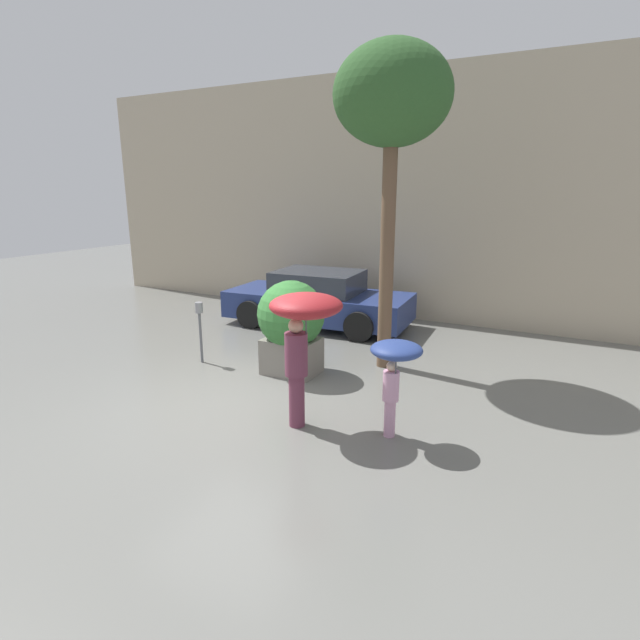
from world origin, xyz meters
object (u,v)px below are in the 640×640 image
Objects in this scene: planter_box at (291,323)px; parked_car_near at (318,300)px; person_adult at (303,322)px; parking_meter at (200,319)px; person_child at (395,362)px; street_tree at (392,101)px.

planter_box reaches higher than parked_car_near.
person_adult is 3.43m from parking_meter.
parked_car_near is (-1.11, 3.14, -0.31)m from planter_box.
street_tree is at bearing 151.18° from person_child.
planter_box is 0.30× the size of street_tree.
planter_box reaches higher than person_child.
person_adult is 1.31m from person_child.
parking_meter is (-4.26, 1.20, -0.22)m from person_child.
street_tree is at bearing -133.49° from parked_car_near.
person_adult is at bearing -130.92° from person_child.
planter_box is 0.89× the size of person_adult.
parked_car_near is at bearing 165.78° from person_child.
parked_car_near is 3.53m from parking_meter.
person_child is 5.86m from parked_car_near.
person_adult is at bearing -92.27° from street_tree.
person_child is at bearing -146.51° from parked_car_near.
planter_box is at bearing -173.25° from person_child.
person_adult is 0.34× the size of street_tree.
person_child is 0.30× the size of parked_car_near.
parking_meter is at bearing -170.58° from planter_box.
person_adult is at bearing -54.72° from planter_box.
person_child is at bearing -4.20° from person_adult.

